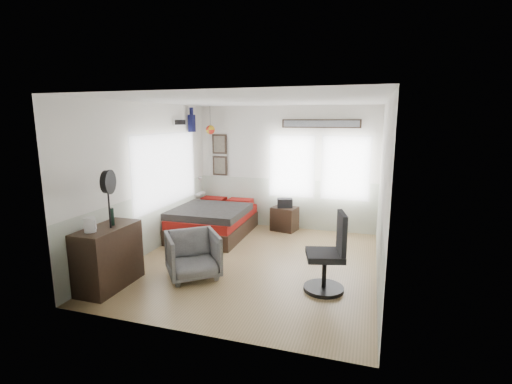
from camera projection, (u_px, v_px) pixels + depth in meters
The scene contains 12 objects.
ground_plane at pixel (255, 263), 6.33m from camera, with size 4.00×4.50×0.01m, color #95784B.
room_shell at pixel (253, 167), 6.22m from camera, with size 4.02×4.52×2.71m.
wall_decor at pixel (234, 134), 8.09m from camera, with size 3.55×1.32×1.44m.
bed at pixel (214, 221), 7.82m from camera, with size 1.46×1.99×0.63m.
dresser at pixel (109, 257), 5.35m from camera, with size 0.48×1.00×0.90m, color #342318.
armchair at pixel (193, 255), 5.71m from camera, with size 0.75×0.78×0.71m, color gray.
nightstand at pixel (285, 219), 8.15m from camera, with size 0.52×0.42×0.52m, color #342318.
task_chair at pixel (329, 260), 5.21m from camera, with size 0.62×0.62×1.15m.
kettle at pixel (90, 225), 5.02m from camera, with size 0.18×0.15×0.20m.
bottle at pixel (112, 217), 5.33m from camera, with size 0.06×0.06×0.26m, color black.
stand_fan at pixel (108, 183), 5.10m from camera, with size 0.16×0.34×0.83m.
black_bag at pixel (285, 203), 8.08m from camera, with size 0.33×0.21×0.19m, color black.
Camera 1 is at (1.82, -5.70, 2.40)m, focal length 26.00 mm.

